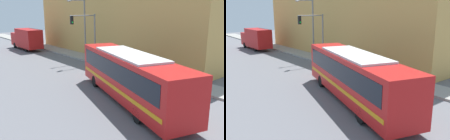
# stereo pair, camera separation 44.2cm
# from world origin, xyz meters

# --- Properties ---
(ground_plane) EXTENTS (120.00, 120.00, 0.00)m
(ground_plane) POSITION_xyz_m (0.00, 0.00, 0.00)
(ground_plane) COLOR slate
(sidewalk) EXTENTS (2.62, 70.00, 0.17)m
(sidewalk) POSITION_xyz_m (5.81, 20.00, 0.09)
(sidewalk) COLOR gray
(sidewalk) RESTS_ON ground_plane
(building_facade) EXTENTS (6.00, 30.29, 11.07)m
(building_facade) POSITION_xyz_m (10.12, 16.14, 5.53)
(building_facade) COLOR tan
(building_facade) RESTS_ON ground_plane
(city_bus) EXTENTS (5.97, 12.52, 3.32)m
(city_bus) POSITION_xyz_m (-0.38, 2.26, 1.90)
(city_bus) COLOR red
(city_bus) RESTS_ON ground_plane
(delivery_truck) EXTENTS (2.23, 7.65, 3.19)m
(delivery_truck) POSITION_xyz_m (2.66, 28.31, 1.73)
(delivery_truck) COLOR #B21919
(delivery_truck) RESTS_ON ground_plane
(fire_hydrant) EXTENTS (0.24, 0.32, 0.82)m
(fire_hydrant) POSITION_xyz_m (5.10, 3.52, 0.58)
(fire_hydrant) COLOR #999999
(fire_hydrant) RESTS_ON sidewalk
(traffic_light_pole) EXTENTS (3.28, 0.35, 5.42)m
(traffic_light_pole) POSITION_xyz_m (4.14, 13.94, 3.89)
(traffic_light_pole) COLOR slate
(traffic_light_pole) RESTS_ON sidewalk
(street_lamp) EXTENTS (2.44, 0.28, 7.06)m
(street_lamp) POSITION_xyz_m (5.03, 16.13, 4.36)
(street_lamp) COLOR slate
(street_lamp) RESTS_ON sidewalk
(pedestrian_near_corner) EXTENTS (0.34, 0.34, 1.75)m
(pedestrian_near_corner) POSITION_xyz_m (6.25, 10.36, 1.07)
(pedestrian_near_corner) COLOR #47382D
(pedestrian_near_corner) RESTS_ON sidewalk
(pedestrian_mid_block) EXTENTS (0.34, 0.34, 1.74)m
(pedestrian_mid_block) POSITION_xyz_m (5.81, 9.06, 1.06)
(pedestrian_mid_block) COLOR #47382D
(pedestrian_mid_block) RESTS_ON sidewalk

